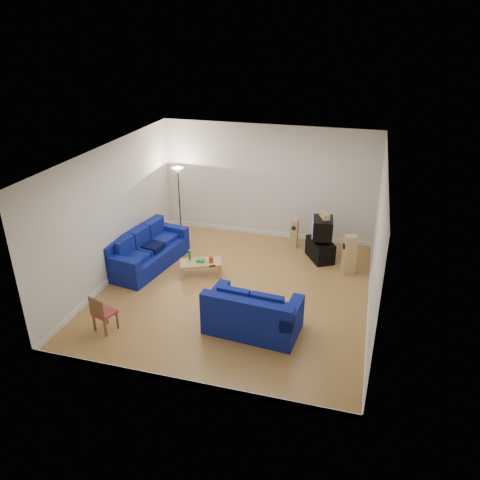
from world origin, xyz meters
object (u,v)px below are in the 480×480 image
(coffee_table, at_px, (201,264))
(tv_stand, at_px, (320,250))
(sofa_three_seat, at_px, (146,253))
(television, at_px, (322,228))
(sofa_loveseat, at_px, (252,316))

(coffee_table, relative_size, tv_stand, 1.29)
(sofa_three_seat, bearing_deg, tv_stand, 119.64)
(coffee_table, xyz_separation_m, television, (2.71, 1.61, 0.58))
(sofa_loveseat, bearing_deg, coffee_table, 137.93)
(sofa_three_seat, relative_size, coffee_table, 2.22)
(coffee_table, relative_size, television, 1.56)
(sofa_loveseat, relative_size, tv_stand, 2.22)
(coffee_table, bearing_deg, tv_stand, 31.47)
(coffee_table, xyz_separation_m, tv_stand, (2.69, 1.65, -0.05))
(sofa_three_seat, bearing_deg, sofa_loveseat, 68.02)
(sofa_loveseat, xyz_separation_m, television, (0.95, 3.51, 0.55))
(tv_stand, bearing_deg, television, -6.19)
(sofa_three_seat, bearing_deg, coffee_table, 95.38)
(coffee_table, height_order, tv_stand, tv_stand)
(coffee_table, distance_m, tv_stand, 3.16)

